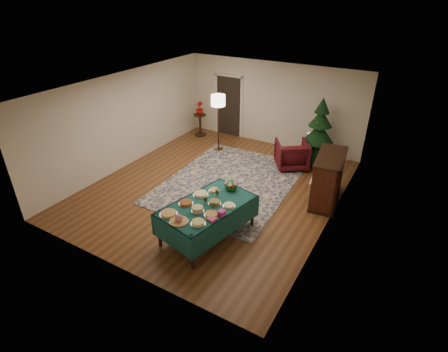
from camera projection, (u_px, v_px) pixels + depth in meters
The scene contains 26 objects.
room_shell at pixel (215, 141), 8.66m from camera, with size 7.00×7.00×7.00m.
doorway at pixel (229, 105), 12.13m from camera, with size 1.08×0.04×2.16m.
rug at pixel (230, 182), 9.54m from camera, with size 3.20×4.20×0.02m, color #121B45.
buffet_table at pixel (207, 211), 7.23m from camera, with size 1.56×2.20×0.78m.
platter_0 at pixel (169, 213), 6.85m from camera, with size 0.36×0.36×0.05m.
platter_1 at pixel (179, 219), 6.61m from camera, with size 0.37×0.37×0.17m.
platter_2 at pixel (198, 223), 6.56m from camera, with size 0.29×0.29×0.06m.
platter_3 at pixel (186, 203), 7.17m from camera, with size 0.30×0.30×0.05m.
platter_4 at pixel (198, 209), 6.92m from camera, with size 0.26×0.26×0.11m.
platter_5 at pixel (212, 214), 6.83m from camera, with size 0.30×0.30×0.04m.
platter_6 at pixel (201, 194), 7.48m from camera, with size 0.33×0.33×0.05m.
platter_7 at pixel (215, 202), 7.17m from camera, with size 0.27×0.27×0.07m.
platter_8 at pixel (229, 205), 7.10m from camera, with size 0.27×0.27×0.04m.
platter_9 at pixel (214, 190), 7.63m from camera, with size 0.25×0.25×0.04m.
goblet_0 at pixel (217, 193), 7.39m from camera, with size 0.08×0.08×0.18m.
goblet_1 at pixel (213, 206), 6.95m from camera, with size 0.08×0.08×0.18m.
goblet_2 at pixel (205, 200), 7.14m from camera, with size 0.08×0.08×0.18m.
napkin_stack at pixel (212, 219), 6.69m from camera, with size 0.16×0.16×0.04m, color #E43F75.
gift_box at pixel (222, 213), 6.81m from camera, with size 0.12×0.12×0.10m, color #D63BA8.
centerpiece at pixel (231, 184), 7.62m from camera, with size 0.28×0.28×0.32m.
armchair at pixel (292, 153), 10.15m from camera, with size 0.87×0.82×0.90m, color #470F15.
floor_lamp at pixel (218, 104), 10.71m from camera, with size 0.44×0.44×1.82m.
side_table at pixel (200, 125), 12.40m from camera, with size 0.43×0.43×0.78m.
potted_plant at pixel (200, 111), 12.15m from camera, with size 0.25×0.45×0.25m, color #A1140B.
christmas_tree at pixel (319, 134), 10.28m from camera, with size 1.36×1.36×1.99m.
piano at pixel (328, 179), 8.46m from camera, with size 0.84×1.50×1.23m.
Camera 1 is at (4.24, -6.82, 4.73)m, focal length 28.00 mm.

